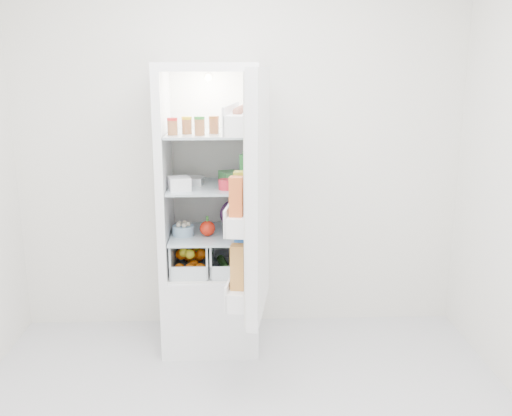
{
  "coord_description": "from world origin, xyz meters",
  "views": [
    {
      "loc": [
        -0.04,
        -2.31,
        1.77
      ],
      "look_at": [
        0.09,
        0.95,
        0.97
      ],
      "focal_mm": 40.0,
      "sensor_mm": 36.0,
      "label": 1
    }
  ],
  "objects_px": {
    "red_cabbage": "(234,214)",
    "mushroom_bowl": "(183,230)",
    "refrigerator": "(211,242)",
    "fridge_door": "(253,200)"
  },
  "relations": [
    {
      "from": "refrigerator",
      "to": "mushroom_bowl",
      "type": "height_order",
      "value": "refrigerator"
    },
    {
      "from": "red_cabbage",
      "to": "mushroom_bowl",
      "type": "relative_size",
      "value": 1.39
    },
    {
      "from": "mushroom_bowl",
      "to": "refrigerator",
      "type": "bearing_deg",
      "value": 33.4
    },
    {
      "from": "refrigerator",
      "to": "red_cabbage",
      "type": "distance_m",
      "value": 0.24
    },
    {
      "from": "refrigerator",
      "to": "red_cabbage",
      "type": "height_order",
      "value": "refrigerator"
    },
    {
      "from": "red_cabbage",
      "to": "mushroom_bowl",
      "type": "xyz_separation_m",
      "value": [
        -0.32,
        -0.16,
        -0.06
      ]
    },
    {
      "from": "mushroom_bowl",
      "to": "fridge_door",
      "type": "bearing_deg",
      "value": -51.36
    },
    {
      "from": "refrigerator",
      "to": "mushroom_bowl",
      "type": "relative_size",
      "value": 13.47
    },
    {
      "from": "red_cabbage",
      "to": "mushroom_bowl",
      "type": "distance_m",
      "value": 0.36
    },
    {
      "from": "fridge_door",
      "to": "refrigerator",
      "type": "bearing_deg",
      "value": 30.63
    }
  ]
}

